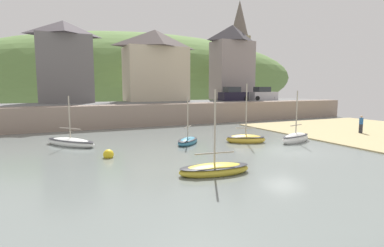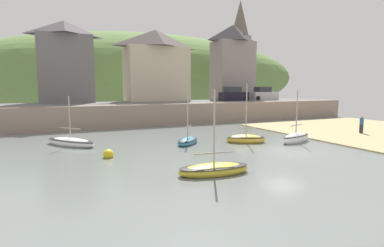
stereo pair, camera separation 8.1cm
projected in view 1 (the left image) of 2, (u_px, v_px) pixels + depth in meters
The scene contains 15 objects.
quay_seawall at pixel (184, 112), 36.18m from camera, with size 48.00×9.40×2.40m.
hillside_backdrop at pixel (143, 77), 71.85m from camera, with size 80.00×44.00×19.28m.
waterfront_building_left at pixel (65, 61), 37.18m from camera, with size 6.54×5.27×9.97m.
waterfront_building_centre at pixel (156, 65), 42.00m from camera, with size 8.67×5.35×9.78m.
waterfront_building_right at pixel (232, 62), 47.05m from camera, with size 6.31×4.37×11.45m.
church_with_spire at pixel (239, 48), 51.93m from camera, with size 3.00×3.00×16.58m.
motorboat_with_cabin at pixel (71, 142), 22.19m from camera, with size 3.84×4.34×3.82m.
rowboat_small_beached at pixel (214, 169), 14.90m from camera, with size 3.80×1.79×4.33m.
dinghy_open_wooden at pixel (188, 141), 22.89m from camera, with size 2.83×2.90×3.67m.
sailboat_blue_trim at pixel (296, 138), 23.56m from camera, with size 3.51×1.88×4.24m.
sailboat_far_left at pixel (246, 139), 23.50m from camera, with size 3.32×2.58×4.74m.
parked_car_near_slipway at pixel (233, 95), 42.52m from camera, with size 4.18×1.89×1.95m.
parked_car_by_wall at pixel (263, 95), 44.68m from camera, with size 4.17×1.87×1.95m.
person_on_slipway at pixel (361, 123), 27.59m from camera, with size 0.34×0.34×1.62m.
mooring_buoy at pixel (108, 155), 18.39m from camera, with size 0.64×0.64×0.64m.
Camera 1 is at (-14.08, -15.75, 4.27)m, focal length 28.19 mm.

